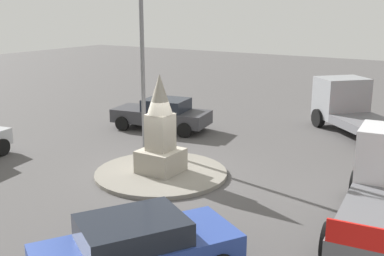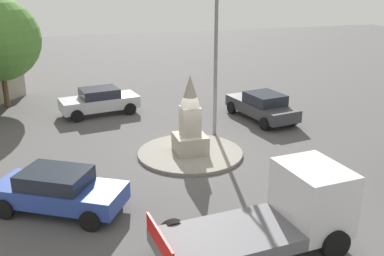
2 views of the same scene
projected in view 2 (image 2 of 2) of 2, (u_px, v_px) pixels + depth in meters
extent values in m
plane|color=#4F4C4C|center=(190.00, 155.00, 18.86)|extent=(80.00, 80.00, 0.00)
cylinder|color=gray|center=(190.00, 153.00, 18.83)|extent=(4.39, 4.39, 0.13)
cube|color=#9E9687|center=(190.00, 143.00, 18.69)|extent=(1.28, 1.28, 0.75)
cube|color=#9E9687|center=(190.00, 121.00, 18.37)|extent=(0.75, 0.75, 1.21)
cone|color=#9E9687|center=(190.00, 91.00, 17.96)|extent=(0.83, 0.83, 1.31)
cylinder|color=slate|center=(216.00, 53.00, 20.02)|extent=(0.16, 0.16, 7.65)
cube|color=#38383D|center=(261.00, 108.00, 23.22)|extent=(4.60, 2.42, 0.59)
cube|color=#1E232D|center=(265.00, 99.00, 22.81)|extent=(2.09, 1.86, 0.52)
cylinder|color=black|center=(232.00, 108.00, 24.25)|extent=(0.67, 0.32, 0.64)
cylinder|color=black|center=(258.00, 104.00, 24.97)|extent=(0.67, 0.32, 0.64)
cylinder|color=black|center=(265.00, 124.00, 21.66)|extent=(0.67, 0.32, 0.64)
cylinder|color=black|center=(293.00, 119.00, 22.38)|extent=(0.67, 0.32, 0.64)
cube|color=#B7BABF|center=(99.00, 103.00, 24.05)|extent=(2.33, 4.27, 0.61)
cube|color=#1E232D|center=(99.00, 93.00, 23.89)|extent=(1.84, 2.15, 0.48)
cylinder|color=black|center=(77.00, 116.00, 22.84)|extent=(0.32, 0.67, 0.64)
cylinder|color=black|center=(70.00, 108.00, 24.26)|extent=(0.32, 0.67, 0.64)
cylinder|color=black|center=(130.00, 109.00, 24.04)|extent=(0.32, 0.67, 0.64)
cylinder|color=black|center=(120.00, 101.00, 25.46)|extent=(0.32, 0.67, 0.64)
cube|color=#2D479E|center=(59.00, 194.00, 14.22)|extent=(3.56, 4.39, 0.58)
cube|color=#1E232D|center=(55.00, 178.00, 14.07)|extent=(2.38, 2.56, 0.48)
cylinder|color=black|center=(113.00, 195.00, 14.75)|extent=(0.52, 0.66, 0.64)
cylinder|color=black|center=(90.00, 221.00, 13.21)|extent=(0.52, 0.66, 0.64)
cylinder|color=black|center=(35.00, 185.00, 15.41)|extent=(0.52, 0.66, 0.64)
cylinder|color=black|center=(4.00, 209.00, 13.88)|extent=(0.52, 0.66, 0.64)
cube|color=silver|center=(312.00, 197.00, 12.49)|extent=(2.21, 1.75, 1.81)
cube|color=slate|center=(226.00, 240.00, 11.78)|extent=(2.40, 3.89, 0.37)
cube|color=red|center=(160.00, 240.00, 10.98)|extent=(1.99, 0.24, 0.50)
cylinder|color=black|center=(290.00, 208.00, 13.71)|extent=(0.36, 0.86, 0.84)
cylinder|color=black|center=(335.00, 244.00, 11.89)|extent=(0.36, 0.86, 0.84)
cylinder|color=black|center=(173.00, 234.00, 12.35)|extent=(0.36, 0.86, 0.84)
cylinder|color=brown|center=(5.00, 88.00, 25.23)|extent=(0.30, 0.30, 2.22)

